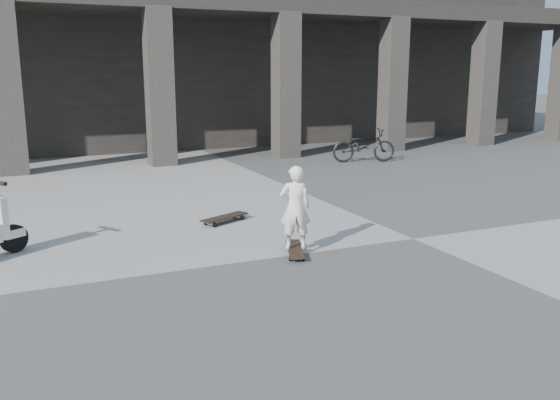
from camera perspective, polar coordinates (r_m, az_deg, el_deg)
name	(u,v)px	position (r m, az deg, el deg)	size (l,w,h in m)	color
ground	(413,239)	(8.98, 12.70, -3.66)	(90.00, 90.00, 0.00)	#464644
colonnade	(176,53)	(21.32, -10.00, 13.79)	(28.00, 8.82, 6.00)	black
longboard	(295,249)	(8.03, 1.45, -4.77)	(0.49, 0.87, 0.09)	black
skateboard_spare	(225,218)	(9.69, -5.36, -1.72)	(0.90, 0.58, 0.11)	black
child	(295,207)	(7.88, 1.47, -0.72)	(0.41, 0.27, 1.13)	silver
bicycle	(364,145)	(16.23, 8.06, 5.22)	(0.60, 1.71, 0.90)	black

